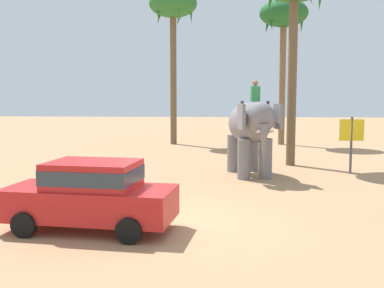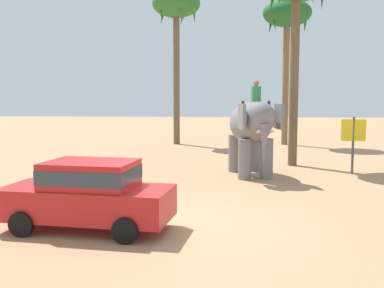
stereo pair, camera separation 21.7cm
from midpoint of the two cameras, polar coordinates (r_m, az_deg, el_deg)
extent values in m
plane|color=tan|center=(11.89, -2.53, -9.89)|extent=(120.00, 120.00, 0.00)
cube|color=red|center=(11.41, -12.49, -7.19)|extent=(4.27, 2.17, 0.76)
cube|color=red|center=(11.23, -12.11, -3.74)|extent=(2.27, 1.79, 0.64)
cube|color=#2D3842|center=(11.23, -12.11, -3.74)|extent=(2.29, 1.82, 0.35)
cylinder|color=black|center=(11.36, -20.17, -9.46)|extent=(0.62, 0.25, 0.60)
cylinder|color=black|center=(12.78, -16.17, -7.60)|extent=(0.62, 0.25, 0.60)
cylinder|color=black|center=(10.29, -7.79, -10.75)|extent=(0.62, 0.25, 0.60)
cylinder|color=black|center=(11.85, -5.07, -8.46)|extent=(0.62, 0.25, 0.60)
ellipsoid|color=slate|center=(18.80, 7.66, 2.60)|extent=(2.20, 3.36, 1.70)
cylinder|color=slate|center=(18.16, 9.70, -1.84)|extent=(0.52, 0.52, 1.60)
cylinder|color=slate|center=(17.92, 7.00, -1.90)|extent=(0.52, 0.52, 1.60)
cylinder|color=slate|center=(19.93, 8.15, -1.12)|extent=(0.52, 0.52, 1.60)
cylinder|color=slate|center=(19.72, 5.68, -1.17)|extent=(0.52, 0.52, 1.60)
ellipsoid|color=slate|center=(17.22, 9.06, 3.26)|extent=(1.28, 1.20, 1.20)
cube|color=slate|center=(17.52, 11.24, 3.43)|extent=(0.28, 0.81, 0.96)
cube|color=slate|center=(17.12, 6.66, 3.45)|extent=(0.28, 0.81, 0.96)
cone|color=slate|center=(16.86, 9.44, -0.21)|extent=(0.43, 0.43, 1.60)
cone|color=beige|center=(16.94, 10.26, 1.50)|extent=(0.23, 0.58, 0.21)
cone|color=beige|center=(16.79, 8.57, 1.49)|extent=(0.23, 0.58, 0.21)
cube|color=#338C4C|center=(17.94, 8.42, 6.26)|extent=(0.38, 0.30, 0.60)
sphere|color=#8E6647|center=(17.95, 8.44, 7.60)|extent=(0.22, 0.22, 0.22)
cylinder|color=#333338|center=(18.10, 9.98, 4.49)|extent=(0.12, 0.12, 0.55)
cylinder|color=#333338|center=(17.82, 6.77, 4.52)|extent=(0.12, 0.12, 0.55)
cylinder|color=brown|center=(21.82, 13.03, 8.19)|extent=(0.42, 0.42, 8.28)
cylinder|color=brown|center=(31.23, 11.91, 7.75)|extent=(0.42, 0.42, 8.53)
ellipsoid|color=#1E5B28|center=(31.69, 12.09, 15.84)|extent=(3.20, 3.20, 1.80)
cone|color=#1E5B28|center=(31.78, 14.29, 14.85)|extent=(0.40, 0.92, 1.64)
cone|color=#1E5B28|center=(32.77, 12.47, 14.61)|extent=(0.91, 0.57, 1.67)
cone|color=#1E5B28|center=(32.20, 10.13, 14.82)|extent=(0.73, 0.83, 1.69)
cone|color=#1E5B28|center=(30.81, 10.39, 15.22)|extent=(0.73, 0.83, 1.69)
cone|color=#1E5B28|center=(30.54, 13.07, 15.24)|extent=(0.91, 0.57, 1.67)
cylinder|color=brown|center=(30.92, -1.77, 8.51)|extent=(0.43, 0.43, 9.19)
ellipsoid|color=#286B2D|center=(31.50, -1.80, 17.26)|extent=(3.20, 3.20, 1.80)
cone|color=#286B2D|center=(31.29, 0.48, 16.40)|extent=(0.40, 0.92, 1.64)
cone|color=#286B2D|center=(32.48, -0.88, 16.02)|extent=(0.91, 0.57, 1.67)
cone|color=#286B2D|center=(32.21, -3.43, 16.09)|extent=(0.73, 0.83, 1.69)
cone|color=#286B2D|center=(30.84, -3.82, 16.54)|extent=(0.73, 0.83, 1.69)
cone|color=#286B2D|center=(30.25, -1.32, 16.76)|extent=(0.91, 0.57, 1.67)
cylinder|color=#4C4C51|center=(20.14, 19.91, -0.20)|extent=(0.10, 0.10, 2.40)
cube|color=yellow|center=(20.09, 19.97, 1.64)|extent=(1.00, 0.08, 0.90)
camera|label=1|loc=(0.11, -89.61, 0.04)|focal=42.34mm
camera|label=2|loc=(0.11, 90.39, -0.04)|focal=42.34mm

